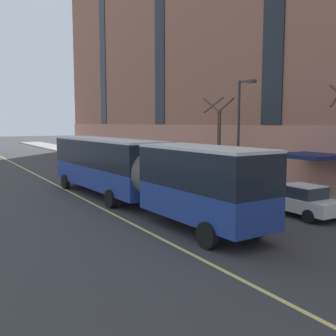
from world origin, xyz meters
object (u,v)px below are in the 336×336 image
parked_car_green_5 (197,178)px  parked_car_white_2 (300,200)px  street_lamp (241,124)px  parked_car_champagne_3 (98,157)px  parked_car_navy_0 (148,168)px  city_bus (133,169)px  parked_car_silver_7 (120,162)px  street_tree_far_uptown (218,138)px

parked_car_green_5 → parked_car_white_2: bearing=-91.2°
street_lamp → parked_car_champagne_3: bearing=94.6°
parked_car_navy_0 → street_lamp: bearing=-78.9°
parked_car_champagne_3 → parked_car_white_2: bearing=-90.2°
parked_car_navy_0 → city_bus: bearing=-121.7°
parked_car_champagne_3 → parked_car_silver_7: (-0.05, -6.15, 0.00)m
parked_car_white_2 → street_tree_far_uptown: 12.03m
parked_car_silver_7 → street_lamp: size_ratio=0.66×
parked_car_green_5 → street_tree_far_uptown: bearing=30.1°
parked_car_white_2 → parked_car_navy_0: bearing=90.0°
parked_car_white_2 → parked_car_green_5: size_ratio=0.89×
parked_car_champagne_3 → street_lamp: street_lamp is taller
city_bus → parked_car_champagne_3: city_bus is taller
parked_car_green_5 → street_lamp: bearing=-57.4°
city_bus → parked_car_navy_0: 11.79m
street_tree_far_uptown → street_lamp: bearing=-110.6°
parked_car_navy_0 → parked_car_green_5: same height
city_bus → parked_car_green_5: (6.36, 3.00, -1.31)m
street_tree_far_uptown → street_lamp: size_ratio=0.91×
parked_car_navy_0 → parked_car_white_2: size_ratio=1.03×
parked_car_navy_0 → street_lamp: street_lamp is taller
parked_car_navy_0 → parked_car_champagne_3: size_ratio=1.02×
city_bus → street_tree_far_uptown: size_ratio=2.93×
parked_car_white_2 → parked_car_champagne_3: size_ratio=1.00×
parked_car_white_2 → street_lamp: bearing=74.4°
parked_car_green_5 → city_bus: bearing=-154.7°
parked_car_champagne_3 → street_tree_far_uptown: 17.84m
city_bus → parked_car_navy_0: size_ratio=4.34×
parked_car_silver_7 → parked_car_champagne_3: bearing=89.6°
parked_car_champagne_3 → parked_car_green_5: same height
street_lamp → parked_car_navy_0: bearing=101.1°
parked_car_white_2 → street_tree_far_uptown: bearing=72.3°
city_bus → parked_car_green_5: size_ratio=3.97×
parked_car_navy_0 → street_lamp: (1.87, -9.56, 3.74)m
city_bus → parked_car_silver_7: bearing=68.9°
parked_car_champagne_3 → parked_car_silver_7: 6.15m
parked_car_navy_0 → parked_car_white_2: bearing=-90.0°
parked_car_navy_0 → parked_car_green_5: 6.97m
parked_car_navy_0 → parked_car_silver_7: (0.08, 6.12, 0.00)m
parked_car_navy_0 → parked_car_green_5: (0.21, -6.97, 0.00)m
city_bus → parked_car_silver_7: city_bus is taller
parked_car_navy_0 → parked_car_silver_7: size_ratio=0.93×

